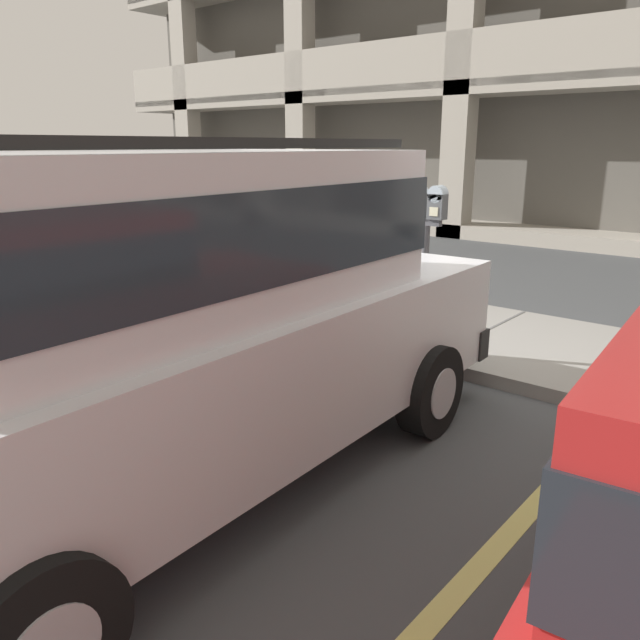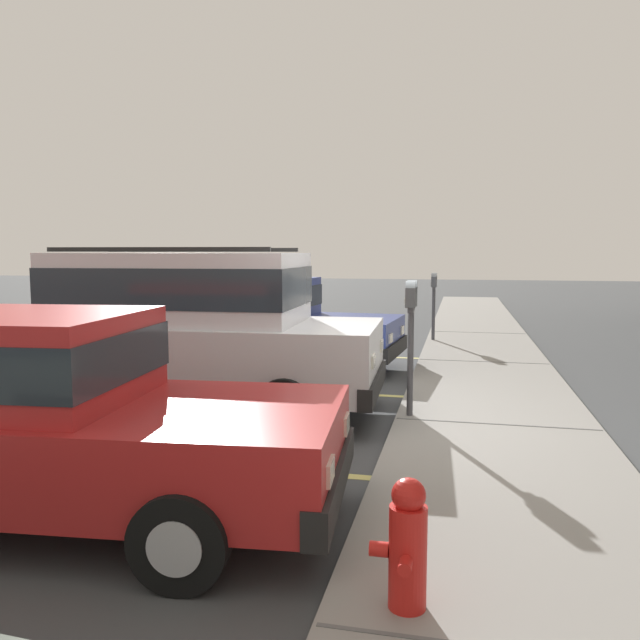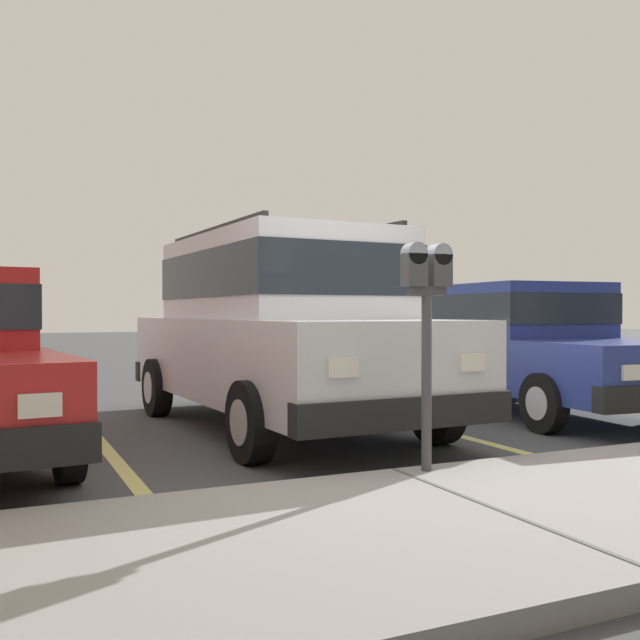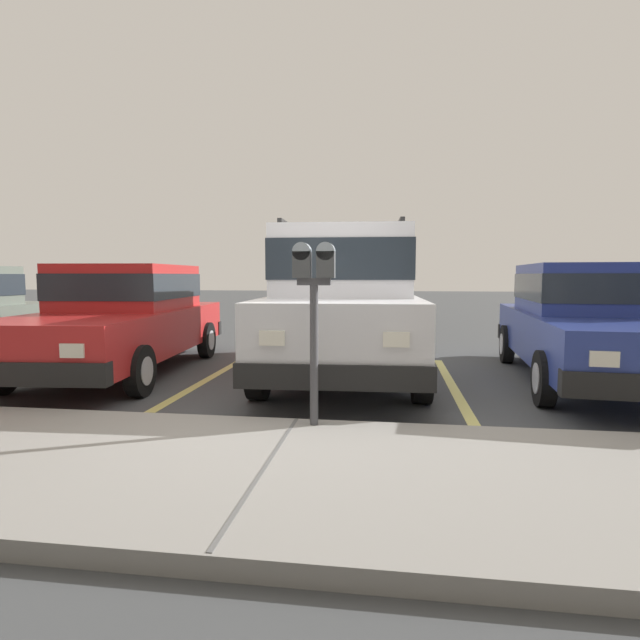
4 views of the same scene
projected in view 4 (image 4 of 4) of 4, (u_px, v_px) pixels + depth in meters
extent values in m
cube|color=#444749|center=(301.00, 430.00, 4.64)|extent=(80.00, 80.00, 0.10)
cube|color=gray|center=(267.00, 474.00, 3.35)|extent=(40.00, 2.20, 0.12)
cube|color=#606060|center=(267.00, 465.00, 3.35)|extent=(0.03, 2.16, 0.00)
cube|color=#DBD16B|center=(457.00, 395.00, 5.80)|extent=(0.12, 4.80, 0.01)
cube|color=#DBD16B|center=(195.00, 386.00, 6.24)|extent=(0.12, 4.80, 0.01)
cube|color=silver|center=(345.00, 323.00, 6.91)|extent=(2.05, 4.78, 0.80)
cube|color=silver|center=(345.00, 264.00, 6.89)|extent=(1.75, 2.98, 0.84)
cube|color=#232B33|center=(345.00, 262.00, 6.89)|extent=(1.77, 3.01, 0.46)
cube|color=black|center=(334.00, 376.00, 4.65)|extent=(1.88, 0.24, 0.24)
cube|color=black|center=(350.00, 326.00, 9.23)|extent=(1.88, 0.24, 0.24)
cube|color=silver|center=(272.00, 338.00, 4.62)|extent=(0.24, 0.04, 0.14)
cube|color=silver|center=(396.00, 340.00, 4.51)|extent=(0.24, 0.04, 0.14)
cylinder|color=black|center=(259.00, 370.00, 5.59)|extent=(0.23, 0.67, 0.66)
cylinder|color=#B2B2B7|center=(259.00, 370.00, 5.59)|extent=(0.24, 0.37, 0.36)
cylinder|color=black|center=(422.00, 373.00, 5.42)|extent=(0.23, 0.67, 0.66)
cylinder|color=#B2B2B7|center=(422.00, 373.00, 5.42)|extent=(0.24, 0.37, 0.36)
cylinder|color=black|center=(296.00, 338.00, 8.48)|extent=(0.23, 0.67, 0.66)
cylinder|color=#B2B2B7|center=(296.00, 338.00, 8.48)|extent=(0.24, 0.37, 0.36)
cylinder|color=black|center=(403.00, 339.00, 8.31)|extent=(0.23, 0.67, 0.66)
cylinder|color=#B2B2B7|center=(403.00, 339.00, 8.31)|extent=(0.24, 0.37, 0.36)
cube|color=black|center=(296.00, 230.00, 6.91)|extent=(0.17, 2.62, 0.05)
cube|color=black|center=(396.00, 230.00, 6.78)|extent=(0.17, 2.62, 0.05)
cube|color=navy|center=(592.00, 337.00, 6.39)|extent=(2.06, 4.52, 0.60)
cube|color=navy|center=(587.00, 288.00, 6.63)|extent=(1.65, 2.10, 0.64)
cube|color=#232B33|center=(587.00, 287.00, 6.63)|extent=(1.68, 2.12, 0.35)
cube|color=black|center=(552.00, 332.00, 8.51)|extent=(1.74, 0.30, 0.24)
cube|color=silver|center=(604.00, 359.00, 4.36)|extent=(0.24, 0.05, 0.14)
cylinder|color=black|center=(544.00, 378.00, 5.28)|extent=(0.21, 0.61, 0.60)
cylinder|color=#B2B2B7|center=(544.00, 378.00, 5.28)|extent=(0.21, 0.34, 0.33)
cylinder|color=black|center=(507.00, 344.00, 7.93)|extent=(0.21, 0.61, 0.60)
cylinder|color=#B2B2B7|center=(507.00, 344.00, 7.93)|extent=(0.21, 0.34, 0.33)
cylinder|color=black|center=(623.00, 347.00, 7.56)|extent=(0.21, 0.61, 0.60)
cylinder|color=#B2B2B7|center=(623.00, 347.00, 7.56)|extent=(0.21, 0.34, 0.33)
cube|color=red|center=(121.00, 331.00, 7.07)|extent=(2.07, 4.53, 0.60)
cube|color=red|center=(129.00, 287.00, 7.31)|extent=(1.66, 2.10, 0.64)
cube|color=#232B33|center=(129.00, 286.00, 7.31)|extent=(1.69, 2.13, 0.35)
cube|color=black|center=(24.00, 373.00, 4.94)|extent=(1.74, 0.31, 0.24)
cube|color=black|center=(174.00, 328.00, 9.24)|extent=(1.74, 0.31, 0.24)
cube|color=silver|center=(72.00, 351.00, 4.84)|extent=(0.24, 0.05, 0.14)
cylinder|color=black|center=(0.00, 369.00, 5.79)|extent=(0.21, 0.61, 0.60)
cylinder|color=#B2B2B7|center=(0.00, 369.00, 5.79)|extent=(0.21, 0.34, 0.33)
cylinder|color=black|center=(140.00, 371.00, 5.70)|extent=(0.21, 0.61, 0.60)
cylinder|color=#B2B2B7|center=(140.00, 371.00, 5.70)|extent=(0.21, 0.34, 0.33)
cylinder|color=black|center=(110.00, 339.00, 8.50)|extent=(0.21, 0.61, 0.60)
cylinder|color=#B2B2B7|center=(110.00, 339.00, 8.50)|extent=(0.21, 0.34, 0.33)
cylinder|color=black|center=(207.00, 340.00, 8.41)|extent=(0.21, 0.61, 0.60)
cylinder|color=#B2B2B7|center=(207.00, 340.00, 8.41)|extent=(0.21, 0.34, 0.33)
cube|color=black|center=(28.00, 326.00, 9.56)|extent=(1.74, 0.26, 0.24)
cylinder|color=black|center=(35.00, 338.00, 8.63)|extent=(0.20, 0.61, 0.60)
cylinder|color=#B2B2B7|center=(35.00, 338.00, 8.63)|extent=(0.20, 0.34, 0.33)
cylinder|color=#47474C|center=(314.00, 356.00, 4.21)|extent=(0.07, 0.07, 1.19)
cube|color=#47474C|center=(314.00, 282.00, 4.15)|extent=(0.28, 0.06, 0.06)
cube|color=#424447|center=(326.00, 265.00, 4.12)|extent=(0.15, 0.11, 0.22)
cylinder|color=#8C99A3|center=(326.00, 251.00, 4.11)|extent=(0.15, 0.11, 0.15)
cube|color=#B7B293|center=(327.00, 269.00, 4.19)|extent=(0.08, 0.01, 0.08)
cube|color=#424447|center=(302.00, 265.00, 4.15)|extent=(0.15, 0.11, 0.22)
cylinder|color=#8C99A3|center=(302.00, 252.00, 4.14)|extent=(0.15, 0.11, 0.15)
cube|color=#B7B293|center=(303.00, 270.00, 4.21)|extent=(0.08, 0.01, 0.08)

